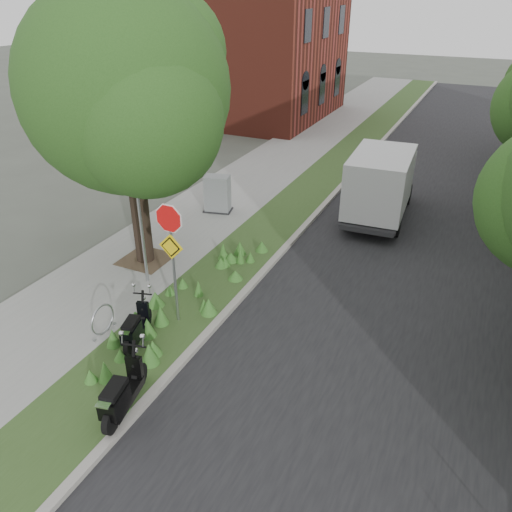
{
  "coord_description": "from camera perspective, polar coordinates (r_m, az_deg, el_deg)",
  "views": [
    {
      "loc": [
        4.67,
        -7.74,
        7.4
      ],
      "look_at": [
        -0.14,
        2.45,
        1.3
      ],
      "focal_mm": 35.0,
      "sensor_mm": 36.0,
      "label": 1
    }
  ],
  "objects": [
    {
      "name": "sign_assembly",
      "position": [
        11.48,
        -9.71,
        1.78
      ],
      "size": [
        0.94,
        0.08,
        3.22
      ],
      "color": "#A5A8AD",
      "rests_on": "ground"
    },
    {
      "name": "kerb_near",
      "position": [
        19.88,
        8.44,
        6.48
      ],
      "size": [
        0.2,
        60.0,
        0.13
      ],
      "primitive_type": "cube",
      "color": "#9E9991",
      "rests_on": "ground"
    },
    {
      "name": "box_truck",
      "position": [
        18.2,
        14.13,
        8.29
      ],
      "size": [
        2.13,
        4.81,
        2.13
      ],
      "color": "#262628",
      "rests_on": "ground"
    },
    {
      "name": "street_tree_main",
      "position": [
        13.99,
        -14.66,
        16.88
      ],
      "size": [
        6.21,
        5.54,
        7.66
      ],
      "color": "black",
      "rests_on": "ground"
    },
    {
      "name": "verge",
      "position": [
        20.16,
        5.72,
        6.95
      ],
      "size": [
        2.0,
        60.0,
        0.12
      ],
      "primitive_type": "cube",
      "color": "#344E21",
      "rests_on": "ground"
    },
    {
      "name": "brick_building",
      "position": [
        33.09,
        -0.22,
        22.92
      ],
      "size": [
        9.4,
        10.4,
        8.3
      ],
      "color": "maroon",
      "rests_on": "ground"
    },
    {
      "name": "scooter_near",
      "position": [
        10.16,
        -15.24,
        -15.4
      ],
      "size": [
        0.61,
        1.75,
        0.84
      ],
      "color": "black",
      "rests_on": "ground"
    },
    {
      "name": "utility_cabinet",
      "position": [
        18.26,
        -4.42,
        7.03
      ],
      "size": [
        1.13,
        0.88,
        1.33
      ],
      "color": "#262628",
      "rests_on": "ground"
    },
    {
      "name": "scooter_far",
      "position": [
        11.83,
        -13.69,
        -8.32
      ],
      "size": [
        0.59,
        1.51,
        0.73
      ],
      "color": "black",
      "rests_on": "ground"
    },
    {
      "name": "sidewalk_near",
      "position": [
        21.17,
        -1.35,
        8.15
      ],
      "size": [
        3.5,
        60.0,
        0.12
      ],
      "primitive_type": "cube",
      "color": "gray",
      "rests_on": "ground"
    },
    {
      "name": "bike_hoop",
      "position": [
        12.37,
        -17.14,
        -6.96
      ],
      "size": [
        0.06,
        0.78,
        0.77
      ],
      "color": "#A5A8AD",
      "rests_on": "ground"
    },
    {
      "name": "road",
      "position": [
        19.29,
        18.37,
        4.39
      ],
      "size": [
        7.0,
        60.0,
        0.01
      ],
      "primitive_type": "cube",
      "color": "black",
      "rests_on": "ground"
    },
    {
      "name": "bare_post",
      "position": [
        13.44,
        -13.13,
        4.54
      ],
      "size": [
        0.08,
        0.08,
        4.0
      ],
      "color": "#A5A8AD",
      "rests_on": "ground"
    },
    {
      "name": "ground",
      "position": [
        11.68,
        -4.6,
        -10.98
      ],
      "size": [
        120.0,
        120.0,
        0.0
      ],
      "primitive_type": "plane",
      "color": "#4C5147",
      "rests_on": "ground"
    }
  ]
}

